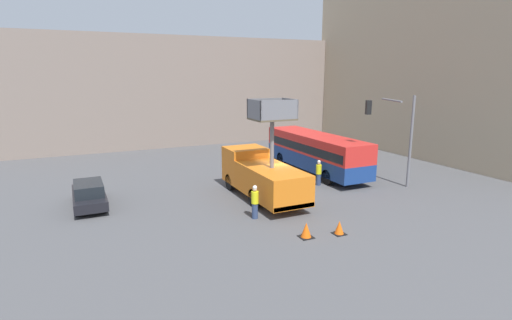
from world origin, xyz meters
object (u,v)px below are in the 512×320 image
object	(u,v)px
city_bus	(316,150)
traffic_cone_mid_road	(339,228)
road_worker_near_truck	(255,202)
parked_car_curbside	(89,194)
traffic_cone_near_truck	(306,230)
traffic_light_pole	(396,126)
utility_truck	(262,174)
road_worker_directing	(319,173)

from	to	relation	value
city_bus	traffic_cone_mid_road	xyz separation A→B (m)	(-5.64, -10.65, -1.43)
road_worker_near_truck	parked_car_curbside	distance (m)	9.64
traffic_cone_near_truck	traffic_cone_mid_road	world-z (taller)	traffic_cone_near_truck
city_bus	traffic_light_pole	xyz separation A→B (m)	(2.42, -5.59, 2.35)
utility_truck	parked_car_curbside	world-z (taller)	utility_truck
traffic_cone_near_truck	traffic_cone_mid_road	bearing A→B (deg)	-11.41
traffic_cone_mid_road	traffic_light_pole	bearing A→B (deg)	32.07
utility_truck	road_worker_near_truck	world-z (taller)	utility_truck
road_worker_directing	traffic_cone_near_truck	size ratio (longest dim) A/B	2.41
road_worker_near_truck	utility_truck	bearing A→B (deg)	-138.84
traffic_light_pole	road_worker_near_truck	world-z (taller)	traffic_light_pole
road_worker_near_truck	parked_car_curbside	world-z (taller)	road_worker_near_truck
utility_truck	road_worker_near_truck	size ratio (longest dim) A/B	4.16
parked_car_curbside	city_bus	bearing A→B (deg)	4.76
road_worker_directing	traffic_cone_mid_road	xyz separation A→B (m)	(-3.86, -7.52, -0.56)
utility_truck	road_worker_near_truck	bearing A→B (deg)	-121.57
traffic_light_pole	road_worker_directing	xyz separation A→B (m)	(-4.20, 2.47, -3.23)
traffic_light_pole	parked_car_curbside	size ratio (longest dim) A/B	1.35
traffic_cone_mid_road	parked_car_curbside	distance (m)	14.05
traffic_cone_near_truck	parked_car_curbside	bearing A→B (deg)	134.70
utility_truck	traffic_light_pole	distance (m)	9.45
parked_car_curbside	traffic_cone_mid_road	bearing A→B (deg)	-41.50
traffic_light_pole	city_bus	bearing A→B (deg)	113.42
traffic_cone_near_truck	parked_car_curbside	world-z (taller)	parked_car_curbside
traffic_light_pole	traffic_cone_mid_road	world-z (taller)	traffic_light_pole
parked_car_curbside	traffic_light_pole	bearing A→B (deg)	-12.89
utility_truck	road_worker_directing	xyz separation A→B (m)	(4.75, 0.91, -0.65)
parked_car_curbside	road_worker_near_truck	bearing A→B (deg)	-36.23
utility_truck	road_worker_near_truck	xyz separation A→B (m)	(-1.85, -3.01, -0.62)
utility_truck	traffic_cone_mid_road	size ratio (longest dim) A/B	11.38
traffic_light_pole	traffic_cone_near_truck	bearing A→B (deg)	-154.04
utility_truck	traffic_cone_mid_road	xyz separation A→B (m)	(0.89, -6.61, -1.21)
city_bus	traffic_cone_near_truck	bearing A→B (deg)	146.58
utility_truck	traffic_cone_near_truck	distance (m)	6.43
road_worker_directing	traffic_cone_near_truck	xyz separation A→B (m)	(-5.49, -7.19, -0.52)
city_bus	utility_truck	bearing A→B (deg)	123.47
road_worker_near_truck	road_worker_directing	distance (m)	7.68
traffic_cone_near_truck	traffic_cone_mid_road	distance (m)	1.67
city_bus	road_worker_near_truck	distance (m)	10.98
traffic_cone_mid_road	parked_car_curbside	bearing A→B (deg)	138.50
road_worker_near_truck	traffic_cone_mid_road	distance (m)	4.57
road_worker_directing	road_worker_near_truck	bearing A→B (deg)	135.80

